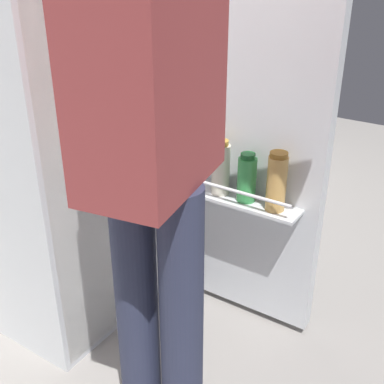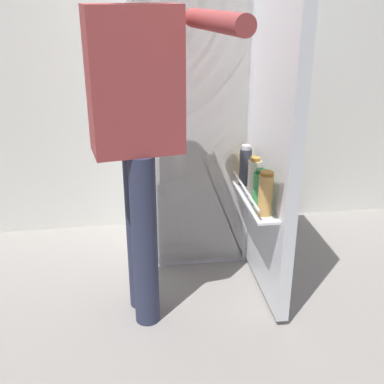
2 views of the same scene
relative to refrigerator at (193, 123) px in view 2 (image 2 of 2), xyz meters
name	(u,v)px [view 2 (image 2 of 2)]	position (x,y,z in m)	size (l,w,h in m)	color
ground_plane	(199,287)	(-0.03, -0.48, -0.80)	(6.12, 6.12, 0.00)	gray
kitchen_wall	(179,20)	(-0.03, 0.40, 0.54)	(4.40, 0.10, 2.68)	silver
refrigerator	(193,123)	(0.00, 0.00, 0.00)	(0.70, 1.21, 1.60)	silver
person	(138,113)	(-0.33, -0.64, 0.22)	(0.61, 0.66, 1.71)	#2D334C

